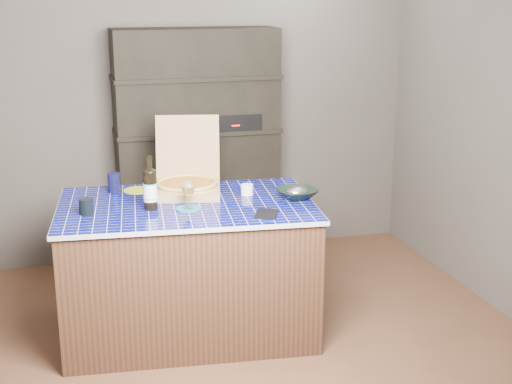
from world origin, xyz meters
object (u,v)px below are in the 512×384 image
object	(u,v)px
pizza_box	(187,183)
mead_bottle	(150,188)
dvd_case	(267,214)
bowl	(297,193)
wine_glass	(188,189)
kitchen_island	(188,268)

from	to	relation	value
pizza_box	mead_bottle	xyz separation A→B (m)	(-0.27, -0.29, 0.06)
dvd_case	bowl	xyz separation A→B (m)	(0.28, 0.28, 0.02)
pizza_box	wine_glass	distance (m)	0.36
mead_bottle	bowl	world-z (taller)	mead_bottle
kitchen_island	bowl	size ratio (longest dim) A/B	6.71
kitchen_island	bowl	distance (m)	0.81
pizza_box	bowl	distance (m)	0.70
pizza_box	wine_glass	world-z (taller)	pizza_box
pizza_box	dvd_case	distance (m)	0.68
kitchen_island	pizza_box	xyz separation A→B (m)	(0.05, 0.23, 0.48)
mead_bottle	wine_glass	bearing A→B (deg)	-15.61
bowl	dvd_case	bearing A→B (deg)	-134.89
kitchen_island	mead_bottle	xyz separation A→B (m)	(-0.22, -0.06, 0.54)
mead_bottle	dvd_case	world-z (taller)	mead_bottle
kitchen_island	pizza_box	distance (m)	0.53
pizza_box	mead_bottle	bearing A→B (deg)	-119.97
pizza_box	dvd_case	bearing A→B (deg)	-46.53
kitchen_island	bowl	world-z (taller)	bowl
mead_bottle	bowl	xyz separation A→B (m)	(0.90, -0.01, -0.10)
kitchen_island	wine_glass	xyz separation A→B (m)	(-0.01, -0.12, 0.53)
wine_glass	kitchen_island	bearing A→B (deg)	86.64
kitchen_island	wine_glass	bearing A→B (deg)	-87.39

